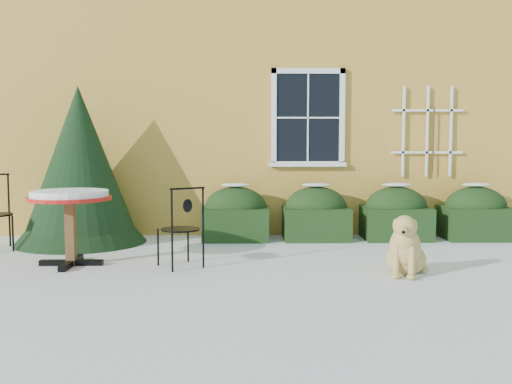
{
  "coord_description": "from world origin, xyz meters",
  "views": [
    {
      "loc": [
        -0.14,
        -6.58,
        1.54
      ],
      "look_at": [
        0.0,
        1.0,
        0.9
      ],
      "focal_mm": 40.0,
      "sensor_mm": 36.0,
      "label": 1
    }
  ],
  "objects_px": {
    "patio_chair_near": "(182,227)",
    "dog": "(405,250)",
    "evergreen_shrub": "(80,180)",
    "bistro_table": "(70,203)"
  },
  "relations": [
    {
      "from": "evergreen_shrub",
      "to": "dog",
      "type": "bearing_deg",
      "value": -27.43
    },
    {
      "from": "evergreen_shrub",
      "to": "bistro_table",
      "type": "distance_m",
      "value": 1.73
    },
    {
      "from": "patio_chair_near",
      "to": "dog",
      "type": "distance_m",
      "value": 2.72
    },
    {
      "from": "bistro_table",
      "to": "evergreen_shrub",
      "type": "bearing_deg",
      "value": 101.77
    },
    {
      "from": "patio_chair_near",
      "to": "dog",
      "type": "height_order",
      "value": "patio_chair_near"
    },
    {
      "from": "evergreen_shrub",
      "to": "patio_chair_near",
      "type": "xyz_separation_m",
      "value": [
        1.77,
        -1.83,
        -0.47
      ]
    },
    {
      "from": "bistro_table",
      "to": "dog",
      "type": "relative_size",
      "value": 1.29
    },
    {
      "from": "evergreen_shrub",
      "to": "dog",
      "type": "xyz_separation_m",
      "value": [
        4.44,
        -2.31,
        -0.68
      ]
    },
    {
      "from": "evergreen_shrub",
      "to": "bistro_table",
      "type": "xyz_separation_m",
      "value": [
        0.35,
        -1.68,
        -0.18
      ]
    },
    {
      "from": "evergreen_shrub",
      "to": "dog",
      "type": "relative_size",
      "value": 3.05
    }
  ]
}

